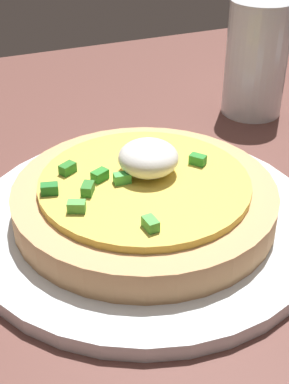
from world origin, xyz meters
TOP-DOWN VIEW (x-y plane):
  - dining_table at (0.00, 0.00)cm, footprint 92.82×68.73cm
  - plate at (-6.68, -11.22)cm, footprint 27.93×27.93cm
  - pizza at (-6.66, -11.18)cm, footprint 20.86×20.86cm
  - cup_far at (13.26, 4.43)cm, footprint 6.79×6.79cm

SIDE VIEW (x-z plane):
  - dining_table at x=0.00cm, z-range 0.00..2.37cm
  - plate at x=-6.68cm, z-range 2.37..3.62cm
  - pizza at x=-6.66cm, z-range 2.33..8.13cm
  - cup_far at x=13.26cm, z-range 1.67..14.30cm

